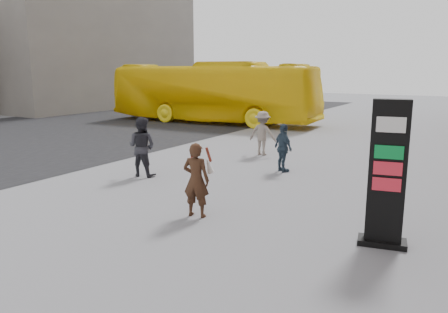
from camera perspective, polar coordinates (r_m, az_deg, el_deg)
The scene contains 9 objects.
ground at distance 9.40m, azimuth -9.05°, elevation -8.26°, with size 100.00×100.00×0.00m, color #9E9EA3.
road at distance 22.34m, azimuth -26.79°, elevation 2.09°, with size 16.00×60.00×0.01m, color black.
bg_building_far at distance 40.05m, azimuth -17.68°, elevation 13.54°, with size 10.00×18.00×10.00m, color gray.
info_pylon at distance 8.19m, azimuth 20.52°, elevation -2.21°, with size 0.91×0.58×2.64m.
woman at distance 9.35m, azimuth -3.63°, elevation -2.96°, with size 0.68×0.64×1.62m.
bus at distance 25.98m, azimuth -1.54°, elevation 8.36°, with size 2.97×12.68×3.53m, color yellow.
pedestrian_a at distance 13.11m, azimuth -10.69°, elevation 1.27°, with size 0.86×0.67×1.76m, color #2B2B32.
pedestrian_b at distance 16.10m, azimuth 5.05°, elevation 3.03°, with size 1.05×0.60×1.62m, color gray.
pedestrian_c at distance 13.55m, azimuth 7.75°, elevation 1.11°, with size 0.88×0.36×1.49m, color #304253.
Camera 1 is at (5.74, -6.76, 3.14)m, focal length 35.00 mm.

